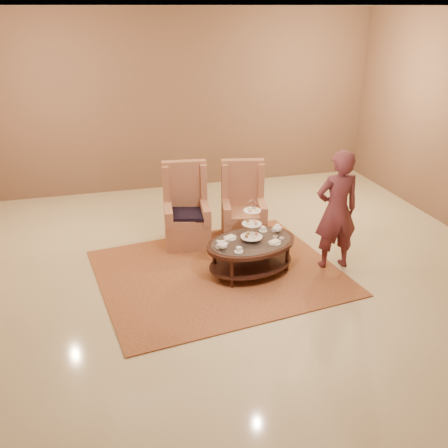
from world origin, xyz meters
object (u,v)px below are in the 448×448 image
object	(u,v)px
tea_table	(251,247)
armchair_left	(186,216)
armchair_right	(243,213)
person	(337,211)

from	to	relation	value
tea_table	armchair_left	size ratio (longest dim) A/B	1.18
armchair_right	person	bearing A→B (deg)	-42.12
tea_table	armchair_right	bearing A→B (deg)	63.56
tea_table	person	bearing A→B (deg)	-20.91
armchair_left	tea_table	bearing A→B (deg)	-55.12
armchair_right	person	world-z (taller)	person
armchair_left	person	bearing A→B (deg)	-29.81
tea_table	person	xyz separation A→B (m)	(1.20, -0.13, 0.47)
armchair_left	armchair_right	bearing A→B (deg)	1.75
tea_table	armchair_left	world-z (taller)	armchair_left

